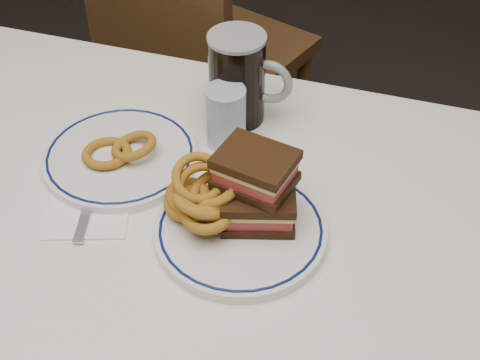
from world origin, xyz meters
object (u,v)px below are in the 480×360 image
(chair_far, at_px, (190,43))
(main_plate, at_px, (241,230))
(beer_mug, at_px, (239,78))
(far_plate, at_px, (120,157))
(reuben_sandwich, at_px, (257,188))

(chair_far, relative_size, main_plate, 3.85)
(main_plate, height_order, beer_mug, beer_mug)
(main_plate, bearing_deg, far_plate, 157.79)
(chair_far, relative_size, beer_mug, 5.95)
(main_plate, relative_size, far_plate, 1.00)
(far_plate, bearing_deg, reuben_sandwich, -14.72)
(chair_far, relative_size, far_plate, 3.85)
(reuben_sandwich, bearing_deg, beer_mug, 113.33)
(reuben_sandwich, xyz_separation_m, beer_mug, (-0.11, 0.25, 0.01))
(main_plate, distance_m, reuben_sandwich, 0.07)
(beer_mug, relative_size, far_plate, 0.65)
(reuben_sandwich, relative_size, beer_mug, 0.81)
(main_plate, relative_size, beer_mug, 1.55)
(main_plate, bearing_deg, reuben_sandwich, 65.36)
(reuben_sandwich, bearing_deg, far_plate, 165.28)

